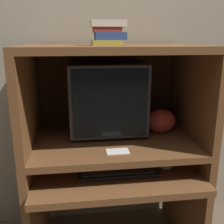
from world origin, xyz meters
The scene contains 10 objects.
wall_back centered at (0.00, 0.73, 1.30)m, with size 6.00×0.06×2.60m.
desk_base centered at (0.00, 0.28, 0.42)m, with size 0.99×0.75×0.65m.
desk_monitor_shelf centered at (0.00, 0.34, 0.76)m, with size 0.99×0.67×0.14m.
hutch_upper centered at (0.00, 0.37, 1.16)m, with size 0.99×0.67×0.54m.
crt_monitor centered at (-0.03, 0.44, 1.02)m, with size 0.45×0.37×0.43m.
keyboard centered at (0.00, 0.16, 0.66)m, with size 0.43×0.16×0.03m.
mouse centered at (0.28, 0.16, 0.67)m, with size 0.07×0.04×0.03m.
snack_bag centered at (0.30, 0.38, 0.87)m, with size 0.18×0.14×0.15m.
book_stack centered at (-0.04, 0.26, 1.39)m, with size 0.17×0.14×0.12m.
paper_card centered at (-0.01, 0.12, 0.80)m, with size 0.12×0.08×0.00m.
Camera 1 is at (-0.20, -1.12, 1.36)m, focal length 42.00 mm.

